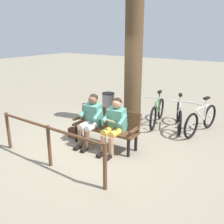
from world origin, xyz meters
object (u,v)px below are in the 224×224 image
Objects in this scene: person_companion at (91,117)px; bicycle_blue at (157,112)px; tree_trunk at (133,65)px; person_reading at (115,123)px; bicycle_silver at (179,116)px; handbag at (74,133)px; bicycle_red at (201,120)px; litter_bin at (108,107)px; bench at (107,124)px.

bicycle_blue is (-0.72, -2.13, -0.30)m from person_companion.
tree_trunk is (-0.17, -1.64, 1.03)m from person_companion.
bicycle_silver is at bearing -109.67° from person_reading.
person_reading is 0.35× the size of tree_trunk.
person_reading is at bearing 177.02° from handbag.
person_reading is at bearing 106.20° from tree_trunk.
bicycle_silver is at bearing -76.61° from bicycle_red.
person_reading is 0.72× the size of bicycle_blue.
bicycle_blue is (-0.55, -0.48, -1.34)m from tree_trunk.
person_companion reaches higher than bicycle_silver.
litter_bin is 2.04m from bicycle_silver.
litter_bin is at bearing -79.47° from bicycle_blue.
bench is 1.34× the size of person_reading.
handbag is 2.46m from bicycle_blue.
bicycle_silver is (-1.19, -0.48, -1.34)m from tree_trunk.
litter_bin is (-0.00, -1.51, 0.31)m from handbag.
handbag is (0.93, 0.09, -0.39)m from bench.
tree_trunk reaches higher than person_companion.
person_companion is (0.32, 0.17, 0.16)m from bench.
person_reading is 0.72× the size of bicycle_red.
bicycle_red is 1.23m from bicycle_blue.
handbag is at bearing 63.60° from tree_trunk.
bench is 0.97× the size of bicycle_blue.
person_reading is 2.14m from bicycle_blue.
bicycle_red reaches higher than handbag.
bicycle_red is at bearing -167.83° from litter_bin.
litter_bin is (0.78, 0.06, -1.27)m from tree_trunk.
person_companion is 0.82m from handbag.
bench is at bearing -152.89° from person_companion.
handbag is 2.85m from bicycle_silver.
bench reaches higher than handbag.
litter_bin is at bearing 4.29° from tree_trunk.
person_companion is 1.71m from litter_bin.
person_companion is 0.35× the size of tree_trunk.
person_reading is at bearing -13.78° from bicycle_blue.
bench is at bearing -27.24° from person_reading.
tree_trunk is 2.28m from bicycle_red.
tree_trunk is at bearing -96.60° from person_companion.
tree_trunk is at bearing -60.46° from bicycle_blue.
litter_bin is at bearing -57.56° from bench.
bicycle_blue is at bearing -122.97° from handbag.
litter_bin is 0.54× the size of bicycle_silver.
person_reading and person_companion have the same top height.
bicycle_red is (-2.56, -2.06, 0.24)m from handbag.
bicycle_blue is (-0.40, -1.96, -0.15)m from bench.
bench is 0.47× the size of tree_trunk.
person_companion is at bearing -30.32° from bicycle_blue.
tree_trunk is at bearing -62.79° from bicycle_red.
bicycle_silver is (-1.36, -2.12, -0.30)m from person_companion.
bicycle_silver and bicycle_blue have the same top height.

